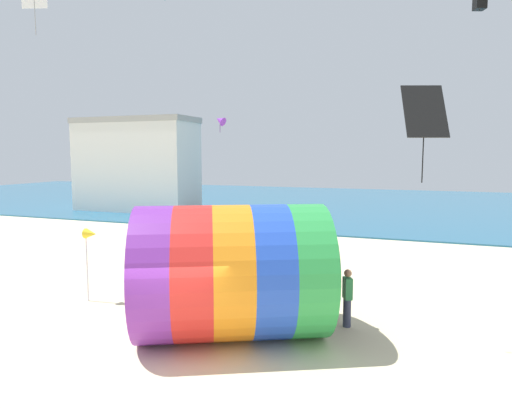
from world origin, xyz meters
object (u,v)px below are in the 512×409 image
(giant_inflatable_tube, at_px, (232,272))
(beach_flag, at_px, (90,237))
(kite_black_diamond, at_px, (425,112))
(kite_handler, at_px, (347,297))
(kite_purple_delta, at_px, (220,120))

(giant_inflatable_tube, height_order, beach_flag, giant_inflatable_tube)
(giant_inflatable_tube, distance_m, beach_flag, 5.98)
(kite_black_diamond, height_order, beach_flag, kite_black_diamond)
(kite_black_diamond, bearing_deg, beach_flag, -179.12)
(giant_inflatable_tube, xyz_separation_m, kite_black_diamond, (4.91, 1.30, 4.38))
(kite_black_diamond, bearing_deg, giant_inflatable_tube, -165.23)
(kite_handler, distance_m, beach_flag, 8.94)
(kite_black_diamond, relative_size, kite_purple_delta, 2.54)
(kite_handler, height_order, kite_purple_delta, kite_purple_delta)
(kite_purple_delta, distance_m, beach_flag, 11.97)
(kite_purple_delta, height_order, beach_flag, kite_purple_delta)
(kite_handler, bearing_deg, giant_inflatable_tube, -147.37)
(giant_inflatable_tube, xyz_separation_m, kite_purple_delta, (-5.94, 12.11, 5.19))
(kite_handler, bearing_deg, kite_purple_delta, 130.96)
(giant_inflatable_tube, relative_size, kite_handler, 3.60)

